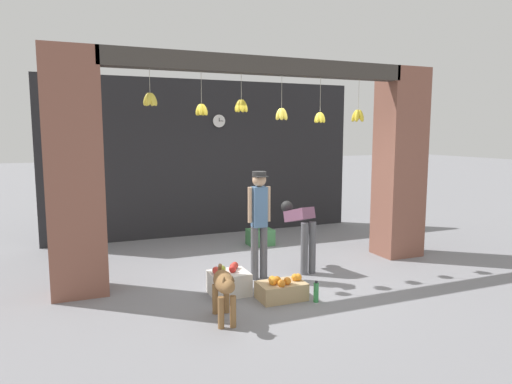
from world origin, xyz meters
TOP-DOWN VIEW (x-y plane):
  - ground_plane at (0.00, 0.00)m, footprint 60.00×60.00m
  - shop_back_wall at (0.00, 3.13)m, footprint 6.48×0.12m
  - shop_pillar_left at (-2.59, 0.30)m, footprint 0.70×0.60m
  - shop_pillar_right at (2.59, 0.30)m, footprint 0.70×0.60m
  - storefront_awning at (0.00, 0.12)m, footprint 4.58×0.29m
  - dog at (-1.10, -1.30)m, footprint 0.30×0.81m
  - shopkeeper at (-0.15, -0.04)m, footprint 0.34×0.26m
  - worker_stooping at (0.60, 0.11)m, footprint 0.28×0.79m
  - fruit_crate_oranges at (-0.21, -0.92)m, footprint 0.60×0.39m
  - fruit_crate_apples at (-0.77, -0.49)m, footprint 0.50×0.42m
  - produce_box_green at (0.64, 1.81)m, footprint 0.47×0.37m
  - water_bottle at (0.15, -1.17)m, footprint 0.06×0.06m
  - wall_clock at (0.23, 3.06)m, footprint 0.27×0.03m

SIDE VIEW (x-z plane):
  - ground_plane at x=0.00m, z-range 0.00..0.00m
  - water_bottle at x=0.15m, z-range -0.01..0.26m
  - fruit_crate_oranges at x=-0.21m, z-range -0.03..0.28m
  - produce_box_green at x=0.64m, z-range 0.00..0.30m
  - fruit_crate_apples at x=-0.77m, z-range -0.03..0.36m
  - dog at x=-1.10m, z-range 0.10..0.72m
  - worker_stooping at x=0.60m, z-range 0.17..1.20m
  - shopkeeper at x=-0.15m, z-range 0.13..1.70m
  - shop_back_wall at x=0.00m, z-range 0.00..3.18m
  - shop_pillar_left at x=-2.59m, z-range 0.00..3.18m
  - shop_pillar_right at x=2.59m, z-range 0.00..3.18m
  - wall_clock at x=0.23m, z-range 2.22..2.49m
  - storefront_awning at x=0.00m, z-range 2.53..3.46m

